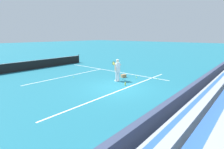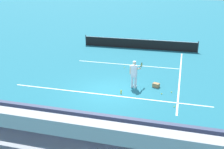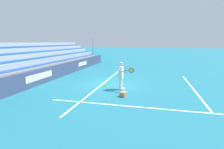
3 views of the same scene
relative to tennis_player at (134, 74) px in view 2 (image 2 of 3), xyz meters
The scene contains 14 objects.
ground_plane 1.95m from the tennis_player, 141.70° to the right, with size 160.00×160.00×0.00m, color #1E6B7F.
court_baseline_white 2.26m from the tennis_player, 130.82° to the right, with size 12.00×0.10×0.01m, color white.
court_sideline_white 4.11m from the tennis_player, 46.77° to the left, with size 0.10×12.00×0.01m, color white.
court_service_line_white 4.72m from the tennis_player, 107.07° to the left, with size 8.22×0.10×0.01m, color white.
back_wall_sponsor_board 6.01m from the tennis_player, 103.16° to the right, with size 25.29×0.25×1.10m.
bleacher_stand 8.18m from the tennis_player, 99.56° to the right, with size 24.03×3.20×3.40m.
tennis_player is the anchor object (origin of this frame).
ball_box_cardboard 1.59m from the tennis_player, 16.20° to the left, with size 0.40×0.30×0.26m, color #A87F51.
tennis_ball_midcourt 2.50m from the tennis_player, ahead, with size 0.07×0.07×0.07m, color #CCE533.
tennis_ball_near_player 3.99m from the tennis_player, 111.39° to the left, with size 0.07×0.07×0.07m, color #CCE533.
tennis_ball_by_box 3.46m from the tennis_player, 39.50° to the right, with size 0.07×0.07×0.07m, color #CCE533.
tennis_ball_toward_net 2.08m from the tennis_player, 19.29° to the right, with size 0.07×0.07×0.07m, color #CCE533.
water_bottle 1.51m from the tennis_player, 115.34° to the right, with size 0.07×0.07×0.22m, color yellow.
tennis_net 9.82m from the tennis_player, 97.96° to the left, with size 11.09×0.09×1.07m.
Camera 2 is at (4.04, -13.99, 6.41)m, focal length 42.00 mm.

